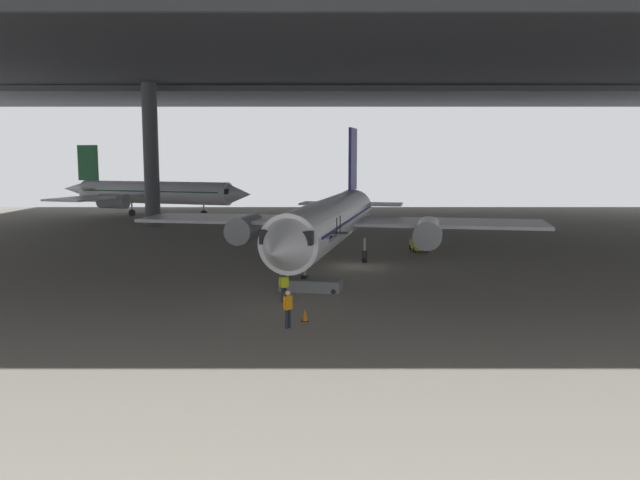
{
  "coord_description": "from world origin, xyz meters",
  "views": [
    {
      "loc": [
        -1.79,
        -45.62,
        7.86
      ],
      "look_at": [
        -1.82,
        -3.5,
        2.39
      ],
      "focal_mm": 36.24,
      "sensor_mm": 36.0,
      "label": 1
    }
  ],
  "objects": [
    {
      "name": "ground_plane",
      "position": [
        0.0,
        0.0,
        0.0
      ],
      "size": [
        110.0,
        110.0,
        0.0
      ],
      "primitive_type": "plane",
      "color": "gray"
    },
    {
      "name": "hangar_structure",
      "position": [
        -0.07,
        13.77,
        16.59
      ],
      "size": [
        121.0,
        99.0,
        17.23
      ],
      "color": "#4C4F54",
      "rests_on": "ground_plane"
    },
    {
      "name": "airplane_main",
      "position": [
        -1.02,
        0.64,
        3.24
      ],
      "size": [
        31.53,
        32.23,
        10.31
      ],
      "color": "white",
      "rests_on": "ground_plane"
    },
    {
      "name": "boarding_stairs",
      "position": [
        -2.25,
        -8.31,
        0.71
      ],
      "size": [
        4.15,
        2.15,
        4.42
      ],
      "color": "slate",
      "rests_on": "ground_plane"
    },
    {
      "name": "crew_worker_near_nose",
      "position": [
        -3.26,
        -16.67,
        1.02
      ],
      "size": [
        0.41,
        0.43,
        1.77
      ],
      "color": "#232838",
      "rests_on": "ground_plane"
    },
    {
      "name": "crew_worker_by_stairs",
      "position": [
        -3.73,
        -11.29,
        0.92
      ],
      "size": [
        0.52,
        0.33,
        1.62
      ],
      "color": "#232838",
      "rests_on": "ground_plane"
    },
    {
      "name": "airplane_distant",
      "position": [
        -24.48,
        40.76,
        3.07
      ],
      "size": [
        28.19,
        27.97,
        9.41
      ],
      "color": "white",
      "rests_on": "ground_plane"
    },
    {
      "name": "traffic_cone_orange",
      "position": [
        -2.51,
        -15.39,
        0.29
      ],
      "size": [
        0.36,
        0.36,
        0.6
      ],
      "color": "black",
      "rests_on": "ground_plane"
    },
    {
      "name": "baggage_tug",
      "position": [
        6.49,
        7.73,
        0.53
      ],
      "size": [
        1.4,
        2.27,
        0.9
      ],
      "color": "yellow",
      "rests_on": "ground_plane"
    }
  ]
}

